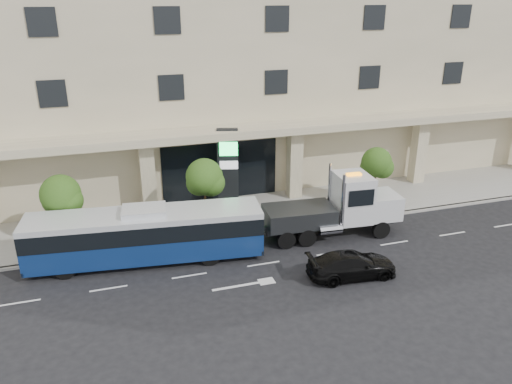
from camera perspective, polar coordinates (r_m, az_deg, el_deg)
ground at (r=28.19m, az=-0.11°, el=-6.78°), size 120.00×120.00×0.00m
sidewalk at (r=32.47m, az=-2.76°, el=-2.67°), size 120.00×6.00×0.15m
curb at (r=29.86m, az=-1.27°, el=-4.92°), size 120.00×0.30×0.15m
convention_center at (r=39.95m, az=-7.06°, el=16.49°), size 60.00×17.60×20.00m
tree_left at (r=29.25m, az=-21.35°, el=-0.55°), size 2.27×2.20×4.22m
tree_mid at (r=29.59m, az=-5.86°, el=1.43°), size 2.28×2.20×4.38m
tree_right at (r=33.74m, az=13.64°, el=3.06°), size 2.10×2.00×4.04m
city_bus at (r=27.15m, az=-12.47°, el=-4.74°), size 12.51×4.01×3.11m
tow_truck at (r=29.76m, az=9.41°, el=-1.81°), size 9.25×2.85×4.19m
black_sedan at (r=25.98m, az=10.90°, el=-8.17°), size 4.73×2.22×1.33m
signage_pylon at (r=32.51m, az=-3.22°, el=2.70°), size 1.42×0.83×5.41m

